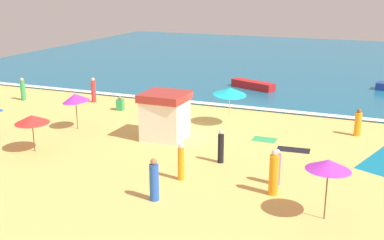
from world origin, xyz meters
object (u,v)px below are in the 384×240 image
beach_umbrella_4 (76,98)px  beachgoer_9 (93,90)px  beachgoer_1 (23,90)px  beachgoer_5 (120,104)px  beachgoer_6 (154,181)px  beachgoer_10 (221,147)px  small_boat_1 (253,85)px  beachgoer_7 (274,174)px  beachgoer_4 (276,168)px  beach_umbrella_3 (230,91)px  beach_umbrella_1 (329,165)px  lifeguard_cabana (165,115)px  beachgoer_8 (181,162)px  beachgoer_3 (170,100)px  beach_umbrella_0 (32,119)px  beachgoer_0 (358,123)px

beach_umbrella_4 → beachgoer_9: (-2.76, 5.97, -1.03)m
beachgoer_1 → beachgoer_5: size_ratio=1.73×
beachgoer_6 → beachgoer_10: (1.12, 4.91, -0.04)m
small_boat_1 → beachgoer_6: bearing=-85.5°
beachgoer_6 → beachgoer_7: (4.27, 2.30, 0.08)m
beachgoer_1 → beachgoer_10: size_ratio=1.01×
beachgoer_4 → beachgoer_9: size_ratio=0.89×
beach_umbrella_3 → beachgoer_1: bearing=178.3°
beach_umbrella_1 → beachgoer_6: beach_umbrella_1 is taller
lifeguard_cabana → beachgoer_8: lifeguard_cabana is taller
beachgoer_3 → beachgoer_1: bearing=-173.1°
beachgoer_7 → small_boat_1: size_ratio=0.51×
beachgoer_1 → beachgoer_5: beachgoer_1 is taller
beach_umbrella_0 → beachgoer_4: (12.41, 0.52, -0.97)m
beachgoer_0 → beachgoer_10: size_ratio=0.96×
beachgoer_7 → beachgoer_6: bearing=-151.7°
beach_umbrella_4 → beachgoer_1: size_ratio=1.34×
beach_umbrella_1 → beachgoer_8: 6.59m
beach_umbrella_1 → beachgoer_7: bearing=148.5°
beachgoer_3 → beachgoer_5: (-3.20, -1.17, -0.31)m
lifeguard_cabana → beachgoer_7: lifeguard_cabana is taller
beachgoer_1 → beachgoer_7: beachgoer_7 is taller
beachgoer_8 → beachgoer_10: (0.94, 2.62, -0.03)m
beach_umbrella_1 → beachgoer_7: size_ratio=1.21×
lifeguard_cabana → beachgoer_8: (3.11, -5.00, -0.51)m
beach_umbrella_4 → small_boat_1: bearing=64.4°
beachgoer_7 → beachgoer_10: beachgoer_7 is taller
beachgoer_5 → lifeguard_cabana: bearing=-38.8°
beachgoer_6 → beachgoer_9: (-11.27, 12.90, 0.04)m
beachgoer_1 → beachgoer_5: (8.05, 0.18, -0.37)m
beachgoer_7 → beachgoer_3: bearing=131.8°
beachgoer_7 → beachgoer_0: bearing=74.3°
beachgoer_5 → beachgoer_6: size_ratio=0.54×
beach_umbrella_3 → beachgoer_10: beach_umbrella_3 is taller
beach_umbrella_1 → beachgoer_6: (-6.49, -0.93, -1.29)m
lifeguard_cabana → beachgoer_1: 14.11m
beachgoer_7 → beachgoer_4: bearing=96.4°
beachgoer_6 → beachgoer_5: bearing=125.6°
lifeguard_cabana → beachgoer_1: bearing=162.8°
beachgoer_1 → lifeguard_cabana: bearing=-17.2°
beach_umbrella_3 → beachgoer_8: beach_umbrella_3 is taller
lifeguard_cabana → beachgoer_10: bearing=-30.4°
beachgoer_3 → beachgoer_4: (9.30, -9.47, 0.03)m
beach_umbrella_4 → beachgoer_10: bearing=-11.9°
lifeguard_cabana → beachgoer_4: 8.13m
beach_umbrella_3 → beach_umbrella_4: 9.07m
beachgoer_3 → beach_umbrella_1: bearing=-45.6°
beachgoer_6 → beachgoer_8: bearing=85.6°
beach_umbrella_4 → beachgoer_6: (8.51, -6.93, -1.07)m
beachgoer_0 → beachgoer_8: size_ratio=0.94×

